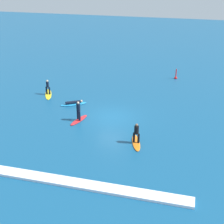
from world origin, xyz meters
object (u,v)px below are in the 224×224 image
Objects in this scene: surfer_on_blue_board at (74,103)px; surfer_on_red_board at (79,115)px; marker_buoy at (176,77)px; surfer_on_yellow_board at (48,91)px; surfer_on_orange_board at (136,138)px.

surfer_on_blue_board is 3.70m from surfer_on_red_board.
surfer_on_red_board is at bearing -93.69° from surfer_on_blue_board.
surfer_on_red_board reaches higher than surfer_on_blue_board.
surfer_on_red_board is (1.74, -3.24, 0.40)m from surfer_on_blue_board.
surfer_on_blue_board is at bearing -131.12° from marker_buoy.
surfer_on_yellow_board reaches higher than marker_buoy.
surfer_on_yellow_board is 15.41m from marker_buoy.
surfer_on_orange_board is at bearing -96.15° from marker_buoy.
surfer_on_red_board is at bearing 48.55° from surfer_on_orange_board.
surfer_on_orange_board is 16.44m from marker_buoy.
surfer_on_yellow_board is 2.36× the size of marker_buoy.
surfer_on_yellow_board is 13.36m from surfer_on_orange_board.
surfer_on_red_board is (5.30, -5.05, 0.14)m from surfer_on_yellow_board.
surfer_on_orange_board is at bearing 30.55° from surfer_on_yellow_board.
surfer_on_blue_board is at bearing 34.92° from surfer_on_orange_board.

